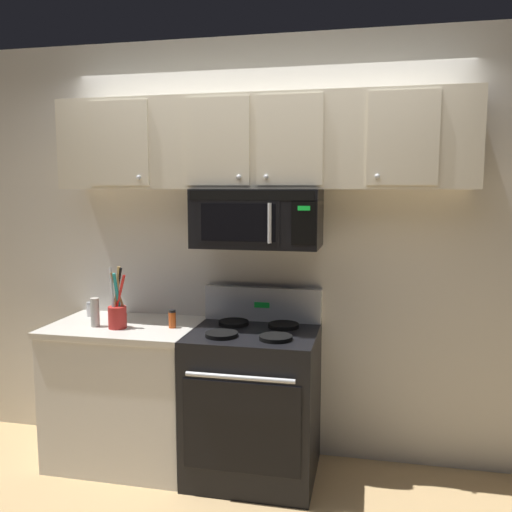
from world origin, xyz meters
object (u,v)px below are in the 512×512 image
at_px(utensil_crock_red, 117,311).
at_px(pepper_mill, 95,312).
at_px(over_range_microwave, 258,218).
at_px(salt_shaker, 90,309).
at_px(spice_jar, 172,319).
at_px(stove_range, 254,400).

relative_size(utensil_crock_red, pepper_mill, 2.13).
xyz_separation_m(over_range_microwave, utensil_crock_red, (-0.84, -0.21, -0.57)).
bearing_deg(pepper_mill, salt_shaker, 124.89).
xyz_separation_m(salt_shaker, pepper_mill, (0.17, -0.24, 0.04)).
relative_size(over_range_microwave, spice_jar, 6.72).
distance_m(pepper_mill, spice_jar, 0.49).
height_order(pepper_mill, spice_jar, pepper_mill).
relative_size(utensil_crock_red, spice_jar, 3.38).
relative_size(over_range_microwave, salt_shaker, 7.89).
bearing_deg(spice_jar, utensil_crock_red, -166.84).
xyz_separation_m(pepper_mill, spice_jar, (0.48, 0.07, -0.03)).
bearing_deg(stove_range, spice_jar, -178.05).
xyz_separation_m(utensil_crock_red, spice_jar, (0.33, 0.08, -0.05)).
xyz_separation_m(stove_range, pepper_mill, (-0.99, -0.09, 0.52)).
bearing_deg(stove_range, salt_shaker, 172.58).
relative_size(salt_shaker, pepper_mill, 0.54).
bearing_deg(over_range_microwave, spice_jar, -165.31).
relative_size(pepper_mill, spice_jar, 1.59).
relative_size(over_range_microwave, pepper_mill, 4.23).
bearing_deg(stove_range, pepper_mill, -174.87).
bearing_deg(over_range_microwave, utensil_crock_red, -165.90).
distance_m(stove_range, pepper_mill, 1.12).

